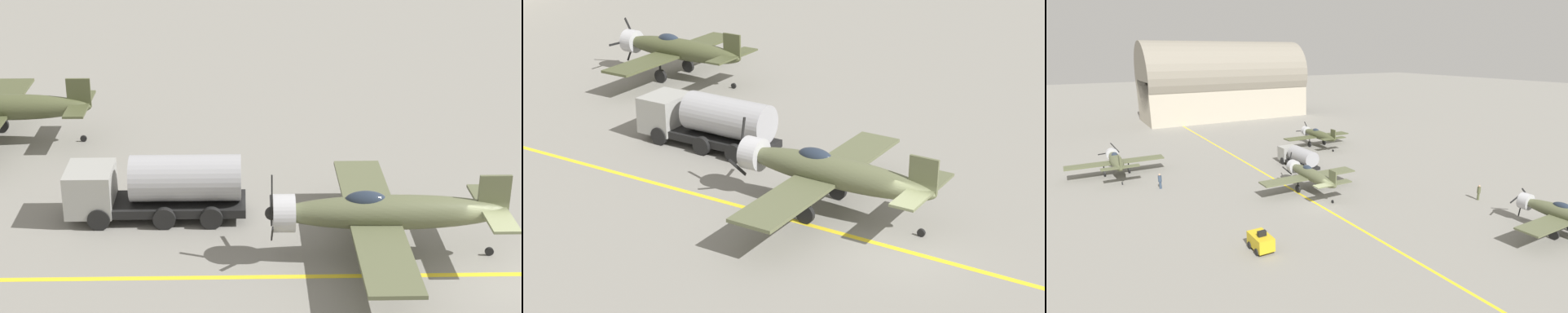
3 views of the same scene
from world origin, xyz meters
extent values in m
plane|color=gray|center=(0.00, 0.00, 0.00)|extent=(400.00, 400.00, 0.00)
cube|color=yellow|center=(0.00, 0.00, 0.00)|extent=(0.30, 160.00, 0.01)
ellipsoid|color=#494E2F|center=(14.86, 23.26, 2.05)|extent=(1.50, 9.50, 1.42)
cylinder|color=#B7B7BC|center=(14.86, 27.71, 2.05)|extent=(1.57, 0.90, 1.58)
ellipsoid|color=#232D3D|center=(14.86, 24.40, 2.61)|extent=(0.80, 1.70, 0.76)
cube|color=#494E2F|center=(14.86, 24.02, 1.71)|extent=(12.00, 2.10, 0.16)
cube|color=#494E2F|center=(14.86, 19.17, 2.20)|extent=(4.40, 1.10, 0.12)
cube|color=#494E2F|center=(14.86, 19.17, 2.85)|extent=(0.14, 1.30, 1.60)
sphere|color=black|center=(14.86, 28.21, 2.05)|extent=(0.56, 0.56, 0.56)
cube|color=black|center=(15.33, 28.21, 1.31)|extent=(1.06, 0.06, 1.55)
cube|color=black|center=(15.27, 28.21, 2.83)|extent=(0.93, 0.06, 1.62)
cube|color=black|center=(13.99, 28.21, 2.01)|extent=(1.75, 0.06, 0.22)
cylinder|color=black|center=(13.36, 24.02, 1.08)|extent=(0.14, 0.14, 1.26)
cylinder|color=black|center=(13.36, 24.02, 0.45)|extent=(0.22, 0.90, 0.90)
cylinder|color=black|center=(16.36, 24.02, 1.08)|extent=(0.14, 0.14, 1.26)
cylinder|color=black|center=(16.36, 24.02, 0.45)|extent=(0.22, 0.90, 0.90)
cylinder|color=black|center=(14.86, 19.11, 0.18)|extent=(0.12, 0.36, 0.36)
ellipsoid|color=#5A5F40|center=(1.57, 4.19, 2.05)|extent=(1.50, 9.50, 1.42)
cylinder|color=#B7B7BC|center=(1.57, 8.64, 2.05)|extent=(1.58, 0.90, 1.58)
ellipsoid|color=#232D3D|center=(1.57, 5.33, 2.61)|extent=(0.80, 1.70, 0.76)
cube|color=#5A5F40|center=(1.57, 4.95, 1.71)|extent=(12.00, 2.10, 0.16)
cube|color=#5A5F40|center=(1.57, 0.10, 2.20)|extent=(4.40, 1.10, 0.12)
cube|color=#5A5F40|center=(1.57, 0.10, 2.85)|extent=(0.14, 1.30, 1.60)
sphere|color=black|center=(1.57, 9.14, 2.05)|extent=(0.56, 0.56, 0.56)
cube|color=black|center=(0.92, 9.14, 1.46)|extent=(1.39, 0.06, 1.28)
cube|color=black|center=(2.40, 9.14, 1.79)|extent=(1.71, 0.06, 0.66)
cube|color=black|center=(1.38, 9.14, 2.90)|extent=(0.51, 0.06, 1.74)
cylinder|color=black|center=(0.07, 4.95, 1.08)|extent=(0.14, 0.14, 1.26)
cylinder|color=black|center=(0.07, 4.95, 0.45)|extent=(0.22, 0.90, 0.90)
cylinder|color=black|center=(3.07, 4.95, 1.08)|extent=(0.14, 0.14, 1.26)
cylinder|color=black|center=(3.07, 4.95, 0.45)|extent=(0.22, 0.90, 0.90)
cylinder|color=black|center=(1.57, 0.04, 0.18)|extent=(0.12, 0.36, 0.36)
cube|color=black|center=(5.46, 14.18, 0.62)|extent=(2.25, 8.00, 0.40)
cube|color=#999993|center=(5.46, 17.14, 1.42)|extent=(2.50, 2.08, 2.00)
cylinder|color=#9E9EA3|center=(5.46, 12.86, 1.93)|extent=(2.10, 4.96, 2.10)
cylinder|color=black|center=(4.27, 16.66, 0.50)|extent=(0.30, 1.00, 1.00)
cylinder|color=black|center=(6.65, 16.66, 0.50)|extent=(0.30, 1.00, 1.00)
cylinder|color=black|center=(4.27, 13.78, 0.50)|extent=(0.30, 1.00, 1.00)
cylinder|color=black|center=(6.65, 13.78, 0.50)|extent=(0.30, 1.00, 1.00)
cylinder|color=black|center=(4.27, 11.70, 0.50)|extent=(0.30, 1.00, 1.00)
cylinder|color=black|center=(6.65, 11.70, 0.50)|extent=(0.30, 1.00, 1.00)
camera|label=1|loc=(-30.18, 10.27, 17.82)|focal=60.00mm
camera|label=2|loc=(-29.97, -12.59, 17.08)|focal=60.00mm
camera|label=3|loc=(-22.20, -33.84, 16.01)|focal=28.00mm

